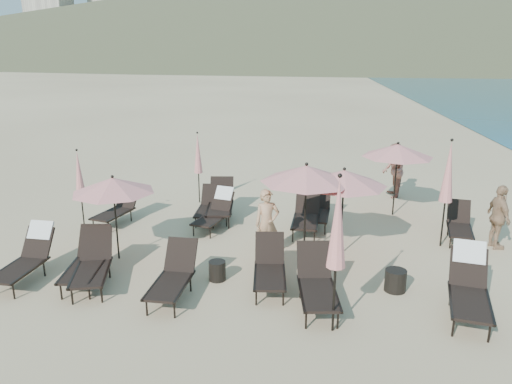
# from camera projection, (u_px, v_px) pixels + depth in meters

# --- Properties ---
(ground) EXTENTS (800.00, 800.00, 0.00)m
(ground) POSITION_uv_depth(u_px,v_px,m) (303.00, 294.00, 10.12)
(ground) COLOR #D6BA8C
(ground) RESTS_ON ground
(volcanic_headland) EXTENTS (690.00, 690.00, 55.00)m
(volcanic_headland) POSITION_uv_depth(u_px,v_px,m) (430.00, 7.00, 285.52)
(volcanic_headland) COLOR brown
(volcanic_headland) RESTS_ON ground
(hotel_skyline) EXTENTS (109.00, 82.00, 55.00)m
(hotel_skyline) POSITION_uv_depth(u_px,v_px,m) (132.00, 9.00, 270.69)
(hotel_skyline) COLOR beige
(hotel_skyline) RESTS_ON ground
(lounger_0) EXTENTS (0.78, 1.79, 1.09)m
(lounger_0) POSITION_uv_depth(u_px,v_px,m) (27.00, 256.00, 10.66)
(lounger_0) COLOR black
(lounger_0) RESTS_ON ground
(lounger_1) EXTENTS (1.07, 1.88, 1.02)m
(lounger_1) POSITION_uv_depth(u_px,v_px,m) (93.00, 263.00, 10.40)
(lounger_1) COLOR black
(lounger_1) RESTS_ON ground
(lounger_2) EXTENTS (0.76, 1.75, 0.98)m
(lounger_2) POSITION_uv_depth(u_px,v_px,m) (173.00, 275.00, 9.90)
(lounger_2) COLOR black
(lounger_2) RESTS_ON ground
(lounger_3) EXTENTS (0.74, 1.70, 0.96)m
(lounger_3) POSITION_uv_depth(u_px,v_px,m) (270.00, 267.00, 10.30)
(lounger_3) COLOR black
(lounger_3) RESTS_ON ground
(lounger_4) EXTENTS (0.85, 1.85, 1.03)m
(lounger_4) POSITION_uv_depth(u_px,v_px,m) (317.00, 282.00, 9.55)
(lounger_4) COLOR black
(lounger_4) RESTS_ON ground
(lounger_5) EXTENTS (1.09, 1.99, 1.18)m
(lounger_5) POSITION_uv_depth(u_px,v_px,m) (469.00, 285.00, 9.28)
(lounger_5) COLOR black
(lounger_5) RESTS_ON ground
(lounger_6) EXTENTS (1.05, 1.73, 0.93)m
(lounger_6) POSITION_uv_depth(u_px,v_px,m) (118.00, 208.00, 14.07)
(lounger_6) COLOR black
(lounger_6) RESTS_ON ground
(lounger_7) EXTENTS (0.85, 1.90, 1.06)m
(lounger_7) POSITION_uv_depth(u_px,v_px,m) (220.00, 202.00, 14.43)
(lounger_7) COLOR black
(lounger_7) RESTS_ON ground
(lounger_8) EXTENTS (1.03, 1.72, 1.01)m
(lounger_8) POSITION_uv_depth(u_px,v_px,m) (216.00, 211.00, 13.72)
(lounger_8) COLOR black
(lounger_8) RESTS_ON ground
(lounger_9) EXTENTS (0.79, 1.80, 1.01)m
(lounger_9) POSITION_uv_depth(u_px,v_px,m) (306.00, 215.00, 13.42)
(lounger_9) COLOR black
(lounger_9) RESTS_ON ground
(lounger_10) EXTENTS (0.80, 1.70, 0.95)m
(lounger_10) POSITION_uv_depth(u_px,v_px,m) (318.00, 209.00, 13.95)
(lounger_10) COLOR black
(lounger_10) RESTS_ON ground
(lounger_11) EXTENTS (0.89, 1.64, 0.89)m
(lounger_11) POSITION_uv_depth(u_px,v_px,m) (459.00, 224.00, 12.88)
(lounger_11) COLOR black
(lounger_11) RESTS_ON ground
(lounger_12) EXTENTS (0.84, 1.83, 1.02)m
(lounger_12) POSITION_uv_depth(u_px,v_px,m) (87.00, 260.00, 10.56)
(lounger_12) COLOR black
(lounger_12) RESTS_ON ground
(lounger_13) EXTENTS (0.61, 1.56, 0.89)m
(lounger_13) POSITION_uv_depth(u_px,v_px,m) (209.00, 206.00, 14.35)
(lounger_13) COLOR black
(lounger_13) RESTS_ON ground
(umbrella_open_0) EXTENTS (1.89, 1.89, 2.04)m
(umbrella_open_0) POSITION_uv_depth(u_px,v_px,m) (113.00, 185.00, 11.31)
(umbrella_open_0) COLOR black
(umbrella_open_0) RESTS_ON ground
(umbrella_open_1) EXTENTS (2.13, 2.13, 2.30)m
(umbrella_open_1) POSITION_uv_depth(u_px,v_px,m) (306.00, 174.00, 11.39)
(umbrella_open_1) COLOR black
(umbrella_open_1) RESTS_ON ground
(umbrella_open_2) EXTENTS (2.01, 2.01, 2.16)m
(umbrella_open_2) POSITION_uv_depth(u_px,v_px,m) (344.00, 178.00, 11.51)
(umbrella_open_2) COLOR black
(umbrella_open_2) RESTS_ON ground
(umbrella_open_3) EXTENTS (2.05, 2.05, 2.20)m
(umbrella_open_3) POSITION_uv_depth(u_px,v_px,m) (398.00, 151.00, 14.33)
(umbrella_open_3) COLOR black
(umbrella_open_3) RESTS_ON ground
(umbrella_closed_0) EXTENTS (0.34, 0.34, 2.87)m
(umbrella_closed_0) POSITION_uv_depth(u_px,v_px,m) (338.00, 224.00, 8.26)
(umbrella_closed_0) COLOR black
(umbrella_closed_0) RESTS_ON ground
(umbrella_closed_1) EXTENTS (0.32, 0.32, 2.74)m
(umbrella_closed_1) POSITION_uv_depth(u_px,v_px,m) (448.00, 173.00, 12.02)
(umbrella_closed_1) COLOR black
(umbrella_closed_1) RESTS_ON ground
(umbrella_closed_2) EXTENTS (0.27, 0.27, 2.29)m
(umbrella_closed_2) POSITION_uv_depth(u_px,v_px,m) (79.00, 175.00, 13.06)
(umbrella_closed_2) COLOR black
(umbrella_closed_2) RESTS_ON ground
(umbrella_closed_3) EXTENTS (0.27, 0.27, 2.29)m
(umbrella_closed_3) POSITION_uv_depth(u_px,v_px,m) (198.00, 154.00, 15.60)
(umbrella_closed_3) COLOR black
(umbrella_closed_3) RESTS_ON ground
(side_table_0) EXTENTS (0.37, 0.37, 0.42)m
(side_table_0) POSITION_uv_depth(u_px,v_px,m) (217.00, 271.00, 10.68)
(side_table_0) COLOR black
(side_table_0) RESTS_ON ground
(side_table_1) EXTENTS (0.44, 0.44, 0.46)m
(side_table_1) POSITION_uv_depth(u_px,v_px,m) (395.00, 280.00, 10.20)
(side_table_1) COLOR black
(side_table_1) RESTS_ON ground
(beachgoer_a) EXTENTS (0.70, 0.57, 1.64)m
(beachgoer_a) POSITION_uv_depth(u_px,v_px,m) (267.00, 223.00, 11.74)
(beachgoer_a) COLOR tan
(beachgoer_a) RESTS_ON ground
(beachgoer_b) EXTENTS (0.69, 0.88, 1.79)m
(beachgoer_b) POSITION_uv_depth(u_px,v_px,m) (394.00, 170.00, 16.42)
(beachgoer_b) COLOR #A46354
(beachgoer_b) RESTS_ON ground
(beachgoer_c) EXTENTS (0.52, 0.99, 1.62)m
(beachgoer_c) POSITION_uv_depth(u_px,v_px,m) (499.00, 217.00, 12.21)
(beachgoer_c) COLOR tan
(beachgoer_c) RESTS_ON ground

